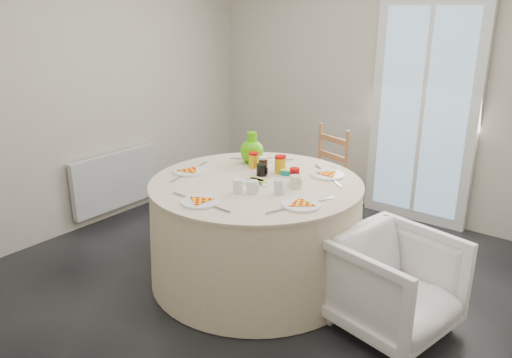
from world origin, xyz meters
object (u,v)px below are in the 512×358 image
Objects in this scene: radiator at (117,180)px; green_pitcher at (252,152)px; wooden_chair at (318,179)px; table at (256,232)px; armchair at (395,275)px.

green_pitcher is (1.50, 0.25, 0.49)m from radiator.
green_pitcher is (-0.17, -0.77, 0.40)m from wooden_chair.
wooden_chair reaches higher than table.
armchair is 1.53m from green_pitcher.
table is 1.10m from armchair.
radiator is 2.91m from armchair.
armchair reaches higher than radiator.
green_pitcher is (-1.41, 0.33, 0.48)m from armchair.
wooden_chair is 1.66m from armchair.
wooden_chair reaches higher than radiator.
armchair is (2.91, -0.08, 0.01)m from radiator.
table is 6.46× the size of green_pitcher.
wooden_chair is at bearing 31.42° from radiator.
radiator is 1.05× the size of wooden_chair.
table is at bearing -3.17° from radiator.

